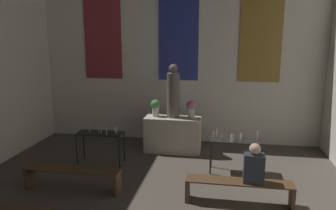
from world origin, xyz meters
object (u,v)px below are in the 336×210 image
at_px(flower_vase_left, 155,107).
at_px(pew_back_right, 239,187).
at_px(person_seated, 254,165).
at_px(altar, 173,134).
at_px(pew_back_left, 72,175).
at_px(candle_rack_right, 235,144).
at_px(flower_vase_right, 191,108).
at_px(candle_rack_left, 100,137).
at_px(statue, 173,93).

height_order(flower_vase_left, pew_back_right, flower_vase_left).
bearing_deg(person_seated, altar, 125.62).
xyz_separation_m(pew_back_left, person_seated, (3.49, 0.00, 0.44)).
distance_m(flower_vase_left, candle_rack_right, 2.42).
bearing_deg(altar, flower_vase_right, 0.00).
distance_m(altar, candle_rack_left, 1.97).
xyz_separation_m(pew_back_left, pew_back_right, (3.24, 0.00, 0.00)).
height_order(statue, flower_vase_right, statue).
relative_size(candle_rack_left, candle_rack_right, 1.00).
bearing_deg(flower_vase_left, person_seated, -48.07).
height_order(statue, candle_rack_left, statue).
xyz_separation_m(flower_vase_left, pew_back_left, (-1.15, -2.61, -0.87)).
distance_m(flower_vase_right, candle_rack_left, 2.42).
bearing_deg(altar, candle_rack_right, -36.51).
xyz_separation_m(altar, candle_rack_left, (-1.58, -1.16, 0.19)).
bearing_deg(candle_rack_right, candle_rack_left, 179.96).
bearing_deg(flower_vase_right, pew_back_left, -128.77).
xyz_separation_m(flower_vase_left, flower_vase_right, (0.95, 0.00, 0.00)).
xyz_separation_m(statue, candle_rack_left, (-1.58, -1.16, -0.92)).
bearing_deg(candle_rack_right, statue, 143.49).
distance_m(flower_vase_left, candle_rack_left, 1.69).
bearing_deg(pew_back_left, flower_vase_right, 51.23).
distance_m(flower_vase_right, pew_back_right, 2.98).
relative_size(candle_rack_right, pew_back_left, 0.57).
bearing_deg(pew_back_right, statue, 121.86).
height_order(pew_back_right, person_seated, person_seated).
relative_size(statue, candle_rack_right, 1.25).
distance_m(statue, pew_back_left, 3.32).
bearing_deg(pew_back_left, person_seated, 0.00).
distance_m(candle_rack_right, pew_back_left, 3.52).
bearing_deg(pew_back_right, pew_back_left, 180.00).
distance_m(statue, candle_rack_right, 2.16).
xyz_separation_m(statue, pew_back_left, (-1.62, -2.61, -1.25)).
xyz_separation_m(statue, candle_rack_right, (1.58, -1.17, -0.92)).
relative_size(flower_vase_right, candle_rack_left, 0.40).
relative_size(altar, pew_back_right, 0.75).
bearing_deg(person_seated, pew_back_left, -180.00).
bearing_deg(flower_vase_left, altar, -0.00).
height_order(flower_vase_left, candle_rack_left, flower_vase_left).
distance_m(altar, candle_rack_right, 1.97).
height_order(candle_rack_right, person_seated, person_seated).
xyz_separation_m(candle_rack_right, pew_back_right, (0.05, -1.44, -0.33)).
height_order(altar, pew_back_left, altar).
height_order(flower_vase_right, pew_back_right, flower_vase_right).
height_order(flower_vase_right, candle_rack_left, flower_vase_right).
bearing_deg(altar, pew_back_left, -121.86).
relative_size(statue, flower_vase_left, 3.11).
relative_size(candle_rack_left, pew_back_right, 0.57).
bearing_deg(candle_rack_left, statue, 36.41).
xyz_separation_m(altar, candle_rack_right, (1.58, -1.17, 0.19)).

